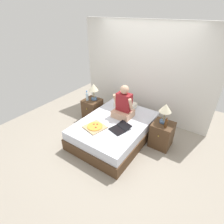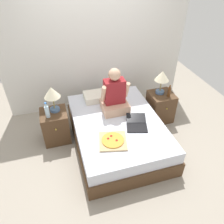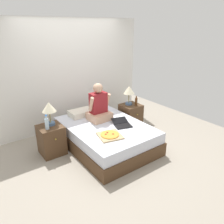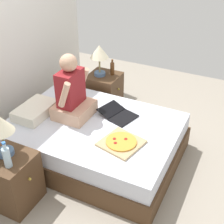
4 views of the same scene
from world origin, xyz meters
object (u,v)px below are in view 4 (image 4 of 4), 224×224
object	(u,v)px
lamp_on_left_nightstand	(0,126)
nightstand_right	(104,93)
nightstand_left	(13,180)
lamp_on_right_nightstand	(99,54)
pizza_box	(121,143)
beer_bottle	(112,68)
water_bottle	(7,157)
laptop	(119,115)
person_seated	(72,94)
bed	(94,139)

from	to	relation	value
lamp_on_left_nightstand	nightstand_right	bearing A→B (deg)	-1.47
nightstand_left	lamp_on_right_nightstand	bearing A→B (deg)	1.46
nightstand_right	pizza_box	world-z (taller)	nightstand_right
beer_bottle	water_bottle	bearing A→B (deg)	179.73
laptop	pizza_box	world-z (taller)	laptop
lamp_on_left_nightstand	lamp_on_right_nightstand	distance (m)	1.93
nightstand_left	beer_bottle	world-z (taller)	beer_bottle
water_bottle	laptop	distance (m)	1.44
person_seated	pizza_box	bearing A→B (deg)	-108.92
lamp_on_right_nightstand	beer_bottle	xyz separation A→B (m)	(0.10, -0.15, -0.23)
person_seated	water_bottle	bearing A→B (deg)	-179.55
lamp_on_right_nightstand	laptop	distance (m)	1.04
pizza_box	laptop	bearing A→B (deg)	27.05
lamp_on_left_nightstand	water_bottle	world-z (taller)	lamp_on_left_nightstand
bed	nightstand_right	xyz separation A→B (m)	(1.00, 0.38, 0.05)
water_bottle	lamp_on_right_nightstand	distance (m)	2.06
laptop	pizza_box	size ratio (longest dim) A/B	1.02
nightstand_right	water_bottle	bearing A→B (deg)	-177.52
lamp_on_right_nightstand	pizza_box	size ratio (longest dim) A/B	0.94
water_bottle	person_seated	bearing A→B (deg)	0.45
laptop	pizza_box	bearing A→B (deg)	-152.95
nightstand_left	person_seated	xyz separation A→B (m)	(1.04, -0.08, 0.48)
bed	laptop	distance (m)	0.42
lamp_on_left_nightstand	person_seated	xyz separation A→B (m)	(1.00, -0.13, -0.14)
person_seated	pizza_box	distance (m)	0.84
laptop	pizza_box	xyz separation A→B (m)	(-0.47, -0.24, -0.00)
bed	nightstand_left	bearing A→B (deg)	159.24
bed	beer_bottle	xyz separation A→B (m)	(1.07, 0.28, 0.44)
nightstand_left	lamp_on_right_nightstand	size ratio (longest dim) A/B	1.28
water_bottle	pizza_box	xyz separation A→B (m)	(0.86, -0.74, -0.19)
beer_bottle	laptop	distance (m)	0.97
nightstand_left	person_seated	size ratio (longest dim) A/B	0.74
bed	water_bottle	size ratio (longest dim) A/B	7.20
lamp_on_right_nightstand	person_seated	distance (m)	0.95
nightstand_left	beer_bottle	bearing A→B (deg)	-2.77
beer_bottle	lamp_on_right_nightstand	bearing A→B (deg)	123.69
nightstand_right	beer_bottle	xyz separation A→B (m)	(0.07, -0.10, 0.38)
bed	lamp_on_left_nightstand	bearing A→B (deg)	155.91
nightstand_left	nightstand_right	xyz separation A→B (m)	(2.00, 0.00, 0.00)
nightstand_left	lamp_on_left_nightstand	distance (m)	0.62
laptop	bed	bearing A→B (deg)	140.32
lamp_on_right_nightstand	person_seated	xyz separation A→B (m)	(-0.93, -0.13, -0.14)
person_seated	lamp_on_right_nightstand	bearing A→B (deg)	8.06
water_bottle	beer_bottle	size ratio (longest dim) A/B	1.20
lamp_on_right_nightstand	laptop	xyz separation A→B (m)	(-0.71, -0.64, -0.41)
lamp_on_left_nightstand	laptop	xyz separation A→B (m)	(1.21, -0.64, -0.41)
lamp_on_left_nightstand	lamp_on_right_nightstand	xyz separation A→B (m)	(1.93, 0.00, 0.00)
bed	nightstand_right	world-z (taller)	nightstand_right
bed	nightstand_right	distance (m)	1.07
water_bottle	lamp_on_right_nightstand	size ratio (longest dim) A/B	0.61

